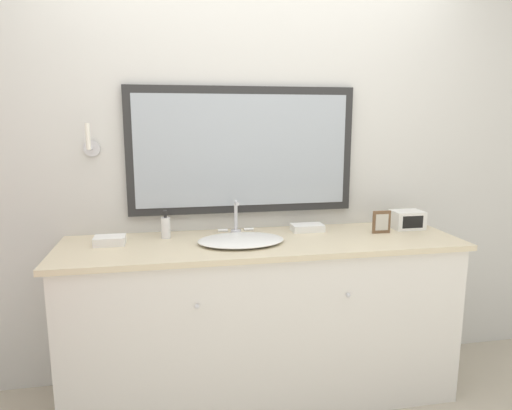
{
  "coord_description": "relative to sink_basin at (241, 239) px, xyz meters",
  "views": [
    {
      "loc": [
        -0.49,
        -2.02,
        1.57
      ],
      "look_at": [
        -0.04,
        0.34,
        1.12
      ],
      "focal_mm": 32.0,
      "sensor_mm": 36.0,
      "label": 1
    }
  ],
  "objects": [
    {
      "name": "hand_towel_near_sink",
      "position": [
        -0.69,
        0.1,
        0.0
      ],
      "size": [
        0.16,
        0.11,
        0.05
      ],
      "color": "white",
      "rests_on": "vanity_counter"
    },
    {
      "name": "picture_frame",
      "position": [
        0.84,
        0.06,
        0.05
      ],
      "size": [
        0.11,
        0.01,
        0.13
      ],
      "color": "brown",
      "rests_on": "vanity_counter"
    },
    {
      "name": "appliance_box",
      "position": [
        1.05,
        0.14,
        0.03
      ],
      "size": [
        0.18,
        0.14,
        0.11
      ],
      "color": "white",
      "rests_on": "vanity_counter"
    },
    {
      "name": "vanity_counter",
      "position": [
        0.13,
        0.02,
        -0.48
      ],
      "size": [
        2.19,
        0.62,
        0.92
      ],
      "color": "silver",
      "rests_on": "ground_plane"
    },
    {
      "name": "wall_back",
      "position": [
        0.12,
        0.36,
        0.34
      ],
      "size": [
        8.0,
        0.18,
        2.55
      ],
      "color": "silver",
      "rests_on": "ground_plane"
    },
    {
      "name": "sink_basin",
      "position": [
        0.0,
        0.0,
        0.0
      ],
      "size": [
        0.46,
        0.38,
        0.2
      ],
      "color": "white",
      "rests_on": "vanity_counter"
    },
    {
      "name": "hand_towel_far_corner",
      "position": [
        0.43,
        0.19,
        0.0
      ],
      "size": [
        0.19,
        0.11,
        0.04
      ],
      "color": "white",
      "rests_on": "vanity_counter"
    },
    {
      "name": "soap_bottle",
      "position": [
        -0.39,
        0.18,
        0.04
      ],
      "size": [
        0.05,
        0.05,
        0.16
      ],
      "color": "white",
      "rests_on": "vanity_counter"
    }
  ]
}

